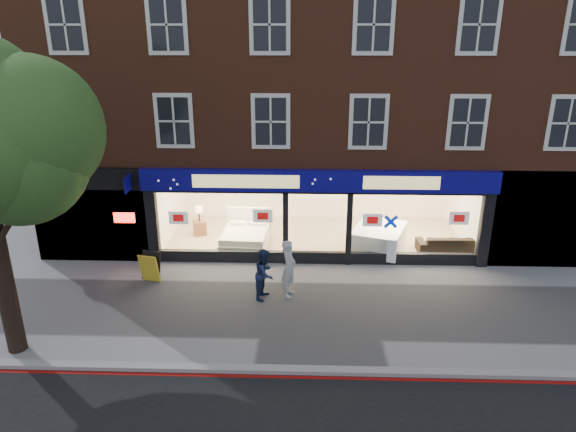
{
  "coord_description": "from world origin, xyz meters",
  "views": [
    {
      "loc": [
        -0.45,
        -12.82,
        7.42
      ],
      "look_at": [
        -0.95,
        2.5,
        1.89
      ],
      "focal_mm": 32.0,
      "sensor_mm": 36.0,
      "label": 1
    }
  ],
  "objects_px": {
    "mattress_stack": "(379,238)",
    "pedestrian_grey": "(289,268)",
    "sofa": "(448,244)",
    "pedestrian_blue": "(265,274)",
    "display_bed": "(246,236)",
    "a_board": "(150,267)"
  },
  "relations": [
    {
      "from": "mattress_stack",
      "to": "sofa",
      "type": "height_order",
      "value": "mattress_stack"
    },
    {
      "from": "display_bed",
      "to": "pedestrian_grey",
      "type": "relative_size",
      "value": 1.2
    },
    {
      "from": "mattress_stack",
      "to": "pedestrian_grey",
      "type": "bearing_deg",
      "value": -132.72
    },
    {
      "from": "mattress_stack",
      "to": "pedestrian_grey",
      "type": "distance_m",
      "value": 4.57
    },
    {
      "from": "display_bed",
      "to": "pedestrian_grey",
      "type": "xyz_separation_m",
      "value": [
        1.68,
        -3.56,
        0.46
      ]
    },
    {
      "from": "mattress_stack",
      "to": "a_board",
      "type": "relative_size",
      "value": 2.61
    },
    {
      "from": "display_bed",
      "to": "sofa",
      "type": "bearing_deg",
      "value": -0.37
    },
    {
      "from": "pedestrian_blue",
      "to": "pedestrian_grey",
      "type": "bearing_deg",
      "value": -61.89
    },
    {
      "from": "sofa",
      "to": "pedestrian_grey",
      "type": "relative_size",
      "value": 1.2
    },
    {
      "from": "mattress_stack",
      "to": "pedestrian_blue",
      "type": "bearing_deg",
      "value": -137.31
    },
    {
      "from": "display_bed",
      "to": "a_board",
      "type": "xyz_separation_m",
      "value": [
        -2.68,
        -2.77,
        0.06
      ]
    },
    {
      "from": "a_board",
      "to": "pedestrian_grey",
      "type": "relative_size",
      "value": 0.54
    },
    {
      "from": "a_board",
      "to": "pedestrian_blue",
      "type": "distance_m",
      "value": 3.79
    },
    {
      "from": "sofa",
      "to": "pedestrian_grey",
      "type": "height_order",
      "value": "pedestrian_grey"
    },
    {
      "from": "pedestrian_blue",
      "to": "display_bed",
      "type": "bearing_deg",
      "value": 31.21
    },
    {
      "from": "display_bed",
      "to": "sofa",
      "type": "relative_size",
      "value": 1.0
    },
    {
      "from": "display_bed",
      "to": "pedestrian_grey",
      "type": "distance_m",
      "value": 3.96
    },
    {
      "from": "sofa",
      "to": "pedestrian_grey",
      "type": "distance_m",
      "value": 6.32
    },
    {
      "from": "display_bed",
      "to": "a_board",
      "type": "height_order",
      "value": "display_bed"
    },
    {
      "from": "sofa",
      "to": "pedestrian_blue",
      "type": "distance_m",
      "value": 6.99
    },
    {
      "from": "mattress_stack",
      "to": "sofa",
      "type": "relative_size",
      "value": 1.18
    },
    {
      "from": "mattress_stack",
      "to": "pedestrian_grey",
      "type": "xyz_separation_m",
      "value": [
        -3.09,
        -3.35,
        0.37
      ]
    }
  ]
}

